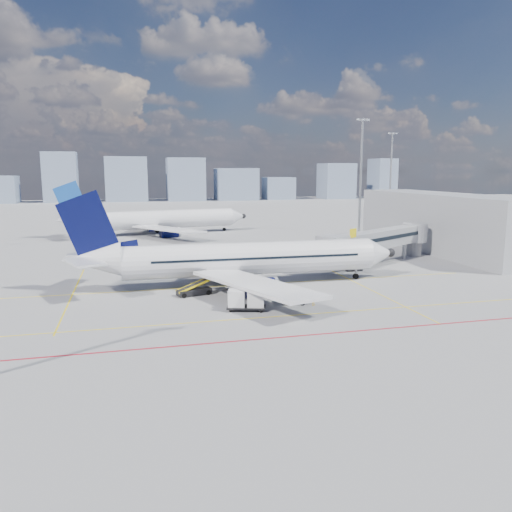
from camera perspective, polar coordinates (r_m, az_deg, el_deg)
The scene contains 13 objects.
ground at distance 54.08m, azimuth 0.47°, elevation -5.17°, with size 420.00×420.00×0.00m, color gray.
apron_markings at distance 50.29m, azimuth 0.96°, elevation -6.32°, with size 90.00×35.12×0.01m.
jet_bridge at distance 77.49m, azimuth 14.29°, elevation 1.87°, with size 23.55×15.78×6.30m.
terminal_block at distance 93.63m, azimuth 20.57°, elevation 3.63°, with size 10.00×42.00×10.00m.
floodlight_mast_ne at distance 117.33m, azimuth 11.90°, elevation 9.33°, with size 3.20×0.61×25.45m.
floodlight_mast_far at distance 160.86m, azimuth 15.15°, elevation 9.24°, with size 3.20×0.61×25.45m.
distant_skyline at distance 241.49m, azimuth -9.41°, elevation 8.33°, with size 242.25×15.29×22.40m.
main_aircraft at distance 60.87m, azimuth -2.18°, elevation -0.40°, with size 41.58×36.23×12.12m.
second_aircraft at distance 112.72m, azimuth -11.35°, elevation 4.06°, with size 42.16×36.46×12.38m.
baggage_tug at distance 52.88m, azimuth 4.22°, elevation -4.67°, with size 2.61×1.99×1.63m.
cargo_dolly at distance 50.25m, azimuth -1.12°, elevation -4.97°, with size 4.17×2.73×2.11m.
belt_loader at distance 56.92m, azimuth -6.97°, elevation -3.88°, with size 5.63×2.69×2.26m.
ramp_worker at distance 52.53m, azimuth 6.62°, elevation -4.77°, with size 0.59×0.39×1.63m, color yellow.
Camera 1 is at (-13.19, -50.58, 13.85)m, focal length 35.00 mm.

